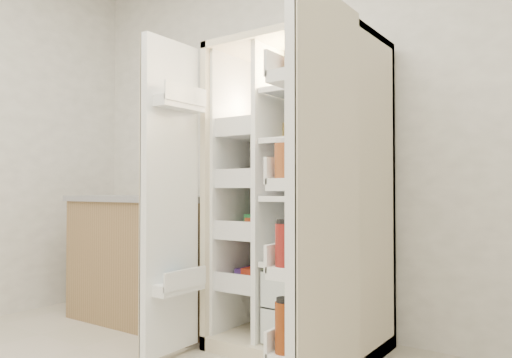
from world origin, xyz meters
The scene contains 5 objects.
wall_back centered at (0.00, 2.00, 1.35)m, with size 4.00×0.02×2.70m, color white.
refrigerator centered at (0.18, 1.65, 0.74)m, with size 0.92×0.70×1.80m.
freezer_door centered at (-0.33, 1.05, 0.89)m, with size 0.15×0.40×1.72m.
fridge_door centered at (0.65, 0.96, 0.87)m, with size 0.17×0.58×1.72m.
kitchen_counter centered at (-0.98, 1.54, 0.45)m, with size 1.22×0.65×0.89m.
Camera 1 is at (1.59, -0.88, 0.93)m, focal length 34.00 mm.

